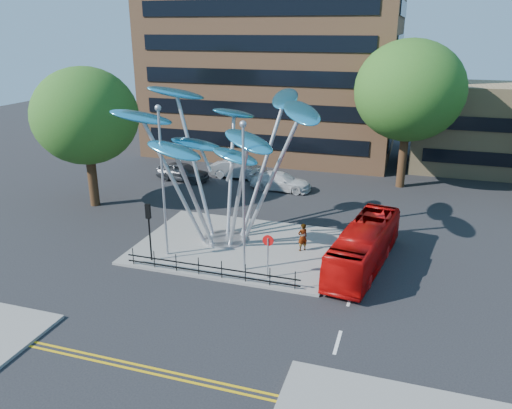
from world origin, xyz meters
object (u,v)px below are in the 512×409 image
(street_lamp_right, at_px, (244,184))
(red_bus, at_px, (364,246))
(traffic_light_island, at_px, (149,220))
(parked_car_mid, at_px, (239,169))
(tree_left, at_px, (85,116))
(leaf_sculpture, at_px, (223,134))
(parked_car_left, at_px, (183,172))
(parked_car_right, at_px, (281,181))
(street_lamp_left, at_px, (162,169))
(pedestrian, at_px, (303,237))
(tree_right, at_px, (409,91))
(no_entry_sign_island, at_px, (268,249))

(street_lamp_right, distance_m, red_bus, 7.77)
(traffic_light_island, bearing_deg, parked_car_mid, 93.09)
(tree_left, height_order, parked_car_mid, tree_left)
(leaf_sculpture, relative_size, parked_car_left, 2.69)
(leaf_sculpture, distance_m, parked_car_right, 12.89)
(street_lamp_left, bearing_deg, parked_car_left, 112.33)
(street_lamp_left, xyz_separation_m, red_bus, (11.19, 2.20, -4.10))
(leaf_sculpture, height_order, street_lamp_right, leaf_sculpture)
(street_lamp_left, relative_size, parked_car_right, 1.73)
(parked_car_left, bearing_deg, tree_left, 161.67)
(pedestrian, bearing_deg, tree_left, -53.66)
(traffic_light_island, bearing_deg, street_lamp_left, 63.43)
(street_lamp_right, height_order, parked_car_right, street_lamp_right)
(street_lamp_right, height_order, red_bus, street_lamp_right)
(tree_right, bearing_deg, leaf_sculpture, -123.31)
(traffic_light_island, bearing_deg, tree_right, 56.31)
(no_entry_sign_island, bearing_deg, parked_car_right, 102.58)
(street_lamp_right, bearing_deg, leaf_sculpture, 124.91)
(pedestrian, height_order, parked_car_mid, pedestrian)
(street_lamp_left, bearing_deg, red_bus, 11.14)
(red_bus, bearing_deg, street_lamp_left, -160.29)
(street_lamp_right, xyz_separation_m, traffic_light_island, (-5.50, -0.50, -2.48))
(no_entry_sign_island, distance_m, parked_car_mid, 19.44)
(red_bus, height_order, pedestrian, red_bus)
(tree_left, relative_size, street_lamp_right, 1.24)
(red_bus, distance_m, pedestrian, 3.77)
(tree_right, height_order, tree_left, tree_right)
(tree_left, height_order, pedestrian, tree_left)
(traffic_light_island, relative_size, pedestrian, 1.98)
(tree_left, height_order, street_lamp_left, tree_left)
(pedestrian, relative_size, parked_car_right, 0.34)
(tree_left, xyz_separation_m, parked_car_mid, (8.04, 10.23, -5.97))
(parked_car_mid, bearing_deg, traffic_light_island, -175.98)
(tree_right, height_order, leaf_sculpture, tree_right)
(street_lamp_right, distance_m, parked_car_left, 19.06)
(leaf_sculpture, xyz_separation_m, street_lamp_right, (2.57, -3.68, -1.78))
(street_lamp_left, bearing_deg, parked_car_right, 78.14)
(pedestrian, bearing_deg, leaf_sculpture, -44.47)
(parked_car_mid, bearing_deg, red_bus, -138.03)
(traffic_light_island, distance_m, parked_car_mid, 17.84)
(street_lamp_right, distance_m, no_entry_sign_island, 3.64)
(street_lamp_right, height_order, traffic_light_island, street_lamp_right)
(tree_left, relative_size, no_entry_sign_island, 4.21)
(red_bus, bearing_deg, street_lamp_right, -147.83)
(tree_left, distance_m, traffic_light_island, 12.44)
(parked_car_mid, bearing_deg, street_lamp_right, -158.53)
(parked_car_mid, bearing_deg, tree_left, 142.75)
(parked_car_left, bearing_deg, leaf_sculpture, -137.90)
(pedestrian, xyz_separation_m, parked_car_mid, (-8.96, 13.78, -0.19))
(tree_right, relative_size, parked_car_left, 2.56)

